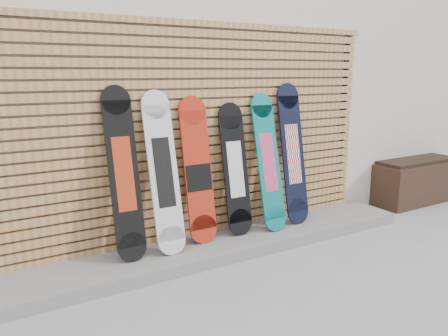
{
  "coord_description": "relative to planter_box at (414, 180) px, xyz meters",
  "views": [
    {
      "loc": [
        -2.21,
        -2.97,
        1.8
      ],
      "look_at": [
        -0.01,
        0.75,
        0.85
      ],
      "focal_mm": 35.0,
      "sensor_mm": 36.0,
      "label": 1
    }
  ],
  "objects": [
    {
      "name": "snowboard_3",
      "position": [
        -3.0,
        -0.01,
        0.51
      ],
      "size": [
        0.28,
        0.29,
        1.38
      ],
      "color": "black",
      "rests_on": "concrete_step"
    },
    {
      "name": "concrete_step",
      "position": [
        -3.31,
        -0.14,
        -0.24
      ],
      "size": [
        4.6,
        0.7,
        0.12
      ],
      "primitive_type": "cube",
      "color": "slate",
      "rests_on": "ground"
    },
    {
      "name": "snowboard_5",
      "position": [
        -2.25,
        -0.03,
        0.6
      ],
      "size": [
        0.29,
        0.32,
        1.57
      ],
      "color": "black",
      "rests_on": "concrete_step"
    },
    {
      "name": "snowboard_4",
      "position": [
        -2.61,
        -0.06,
        0.55
      ],
      "size": [
        0.27,
        0.38,
        1.47
      ],
      "color": "#0B6D6D",
      "rests_on": "concrete_step"
    },
    {
      "name": "ground",
      "position": [
        -3.16,
        -0.82,
        -0.3
      ],
      "size": [
        80.0,
        80.0,
        0.0
      ],
      "primitive_type": "plane",
      "color": "gray",
      "rests_on": "ground"
    },
    {
      "name": "snowboard_2",
      "position": [
        -3.44,
        -0.02,
        0.54
      ],
      "size": [
        0.29,
        0.29,
        1.46
      ],
      "color": "#AB2512",
      "rests_on": "concrete_step"
    },
    {
      "name": "slat_wall",
      "position": [
        -3.31,
        0.15,
        0.91
      ],
      "size": [
        4.26,
        0.08,
        2.29
      ],
      "color": "#A37444",
      "rests_on": "ground"
    },
    {
      "name": "snowboard_0",
      "position": [
        -4.2,
        -0.04,
        0.6
      ],
      "size": [
        0.27,
        0.35,
        1.58
      ],
      "color": "black",
      "rests_on": "concrete_step"
    },
    {
      "name": "planter_box",
      "position": [
        0.0,
        0.0,
        0.0
      ],
      "size": [
        1.37,
        0.57,
        0.61
      ],
      "color": "black",
      "rests_on": "ground"
    },
    {
      "name": "snowboard_1",
      "position": [
        -3.83,
        -0.07,
        0.58
      ],
      "size": [
        0.28,
        0.39,
        1.53
      ],
      "color": "silver",
      "rests_on": "concrete_step"
    },
    {
      "name": "building",
      "position": [
        -2.66,
        2.68,
        1.5
      ],
      "size": [
        12.0,
        5.0,
        3.6
      ],
      "primitive_type": "cube",
      "color": "beige",
      "rests_on": "ground"
    }
  ]
}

